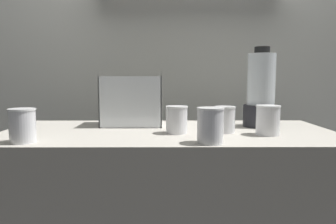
% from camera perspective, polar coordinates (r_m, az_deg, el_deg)
% --- Properties ---
extents(back_wall_unit, '(2.60, 0.24, 2.50)m').
position_cam_1_polar(back_wall_unit, '(2.11, -0.06, 9.99)').
color(back_wall_unit, silver).
rests_on(back_wall_unit, ground_plane).
extents(carrot_display_bin, '(0.28, 0.20, 0.23)m').
position_cam_1_polar(carrot_display_bin, '(1.52, -6.20, 0.34)').
color(carrot_display_bin, white).
rests_on(carrot_display_bin, counter).
extents(blender_pitcher, '(0.15, 0.15, 0.36)m').
position_cam_1_polar(blender_pitcher, '(1.52, 16.25, 3.20)').
color(blender_pitcher, black).
rests_on(blender_pitcher, counter).
extents(juice_cup_beet_far_left, '(0.09, 0.09, 0.12)m').
position_cam_1_polar(juice_cup_beet_far_left, '(1.22, -24.56, -2.43)').
color(juice_cup_beet_far_left, white).
rests_on(juice_cup_beet_far_left, counter).
extents(juice_cup_mango_left, '(0.09, 0.09, 0.11)m').
position_cam_1_polar(juice_cup_mango_left, '(1.29, 1.57, -1.68)').
color(juice_cup_mango_left, white).
rests_on(juice_cup_mango_left, counter).
extents(juice_cup_orange_middle, '(0.09, 0.09, 0.12)m').
position_cam_1_polar(juice_cup_orange_middle, '(1.10, 7.56, -2.68)').
color(juice_cup_orange_middle, white).
rests_on(juice_cup_orange_middle, counter).
extents(juice_cup_orange_right, '(0.09, 0.09, 0.11)m').
position_cam_1_polar(juice_cup_orange_right, '(1.33, 10.12, -1.59)').
color(juice_cup_orange_right, white).
rests_on(juice_cup_orange_right, counter).
extents(juice_cup_orange_far_right, '(0.10, 0.10, 0.12)m').
position_cam_1_polar(juice_cup_orange_far_right, '(1.31, 17.40, -1.60)').
color(juice_cup_orange_far_right, white).
rests_on(juice_cup_orange_far_right, counter).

